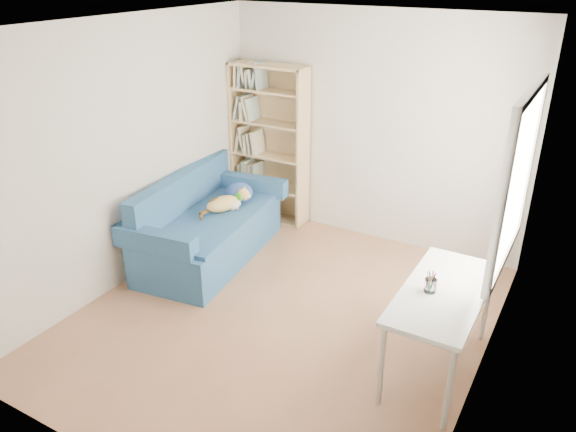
{
  "coord_description": "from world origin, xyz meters",
  "views": [
    {
      "loc": [
        2.21,
        -3.76,
        3.05
      ],
      "look_at": [
        -0.16,
        0.38,
        0.85
      ],
      "focal_mm": 35.0,
      "sensor_mm": 36.0,
      "label": 1
    }
  ],
  "objects_px": {
    "sofa": "(208,227)",
    "desk": "(443,298)",
    "pen_cup": "(431,284)",
    "bookshelf": "(270,151)"
  },
  "relations": [
    {
      "from": "sofa",
      "to": "pen_cup",
      "type": "bearing_deg",
      "value": -22.39
    },
    {
      "from": "bookshelf",
      "to": "pen_cup",
      "type": "height_order",
      "value": "bookshelf"
    },
    {
      "from": "bookshelf",
      "to": "desk",
      "type": "bearing_deg",
      "value": -34.5
    },
    {
      "from": "sofa",
      "to": "desk",
      "type": "relative_size",
      "value": 1.53
    },
    {
      "from": "bookshelf",
      "to": "pen_cup",
      "type": "xyz_separation_m",
      "value": [
        2.6,
        -1.92,
        -0.08
      ]
    },
    {
      "from": "desk",
      "to": "sofa",
      "type": "bearing_deg",
      "value": 166.8
    },
    {
      "from": "desk",
      "to": "pen_cup",
      "type": "bearing_deg",
      "value": -142.06
    },
    {
      "from": "desk",
      "to": "pen_cup",
      "type": "distance_m",
      "value": 0.18
    },
    {
      "from": "desk",
      "to": "pen_cup",
      "type": "height_order",
      "value": "pen_cup"
    },
    {
      "from": "bookshelf",
      "to": "desk",
      "type": "relative_size",
      "value": 1.5
    }
  ]
}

